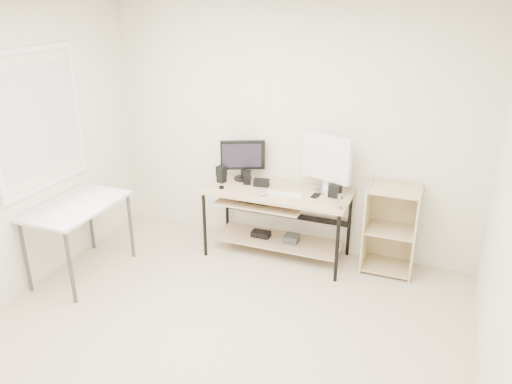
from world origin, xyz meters
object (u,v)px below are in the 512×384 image
object	(u,v)px
desk	(275,209)
audio_controller	(247,178)
shelf_unit	(391,228)
white_imac	(326,159)
black_monitor	(243,157)
side_table	(77,212)

from	to	relation	value
desk	audio_controller	distance (m)	0.44
shelf_unit	white_imac	distance (m)	0.95
shelf_unit	black_monitor	size ratio (longest dim) A/B	1.99
side_table	shelf_unit	xyz separation A→B (m)	(2.83, 1.22, -0.22)
white_imac	audio_controller	size ratio (longest dim) A/B	3.88
desk	black_monitor	distance (m)	0.65
white_imac	desk	bearing A→B (deg)	-142.80
side_table	black_monitor	world-z (taller)	black_monitor
shelf_unit	audio_controller	bearing A→B (deg)	-175.52
audio_controller	white_imac	bearing A→B (deg)	-8.19
shelf_unit	audio_controller	world-z (taller)	audio_controller
desk	white_imac	world-z (taller)	white_imac
side_table	black_monitor	distance (m)	1.76
desk	side_table	xyz separation A→B (m)	(-1.65, -1.06, 0.13)
desk	audio_controller	size ratio (longest dim) A/B	9.74
audio_controller	shelf_unit	bearing A→B (deg)	-10.86
side_table	shelf_unit	distance (m)	3.09
black_monitor	audio_controller	size ratio (longest dim) A/B	2.94
shelf_unit	white_imac	world-z (taller)	white_imac
side_table	black_monitor	xyz separation A→B (m)	(1.22, 1.23, 0.33)
side_table	white_imac	xyz separation A→B (m)	(2.14, 1.20, 0.42)
white_imac	audio_controller	world-z (taller)	white_imac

